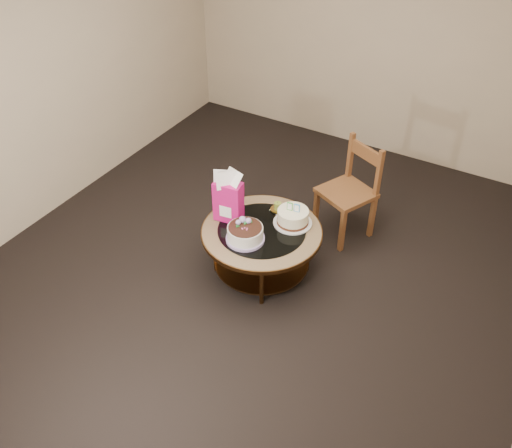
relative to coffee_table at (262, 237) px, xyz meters
The scene contains 8 objects.
ground 0.38m from the coffee_table, 164.05° to the left, with size 5.00×5.00×0.00m, color black.
room_walls 1.16m from the coffee_table, 164.05° to the left, with size 4.52×5.02×2.61m.
coffee_table is the anchor object (origin of this frame).
decorated_cake 0.24m from the coffee_table, 105.30° to the right, with size 0.32×0.32×0.18m.
cream_cake 0.31m from the coffee_table, 48.09° to the left, with size 0.33×0.33×0.21m.
gift_bag 0.44m from the coffee_table, behind, with size 0.25×0.20×0.47m.
pillar_candle 0.32m from the coffee_table, 92.29° to the left, with size 0.13×0.13×0.09m.
dining_chair 0.98m from the coffee_table, 64.70° to the left, with size 0.57×0.57×0.93m.
Camera 1 is at (1.83, -3.21, 3.44)m, focal length 40.00 mm.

